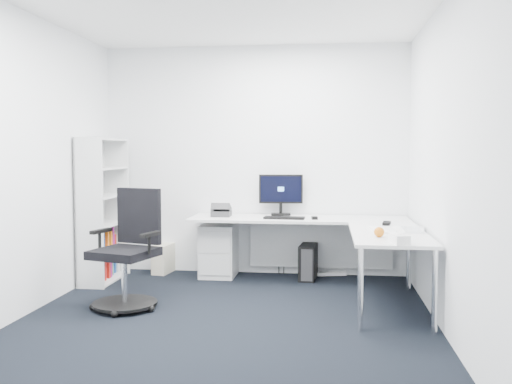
# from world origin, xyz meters

# --- Properties ---
(ground) EXTENTS (4.20, 4.20, 0.00)m
(ground) POSITION_xyz_m (0.00, 0.00, 0.00)
(ground) COLOR black
(wall_back) EXTENTS (3.60, 0.02, 2.70)m
(wall_back) POSITION_xyz_m (0.00, 2.10, 1.35)
(wall_back) COLOR white
(wall_back) RESTS_ON ground
(wall_front) EXTENTS (3.60, 0.02, 2.70)m
(wall_front) POSITION_xyz_m (0.00, -2.10, 1.35)
(wall_front) COLOR white
(wall_front) RESTS_ON ground
(wall_left) EXTENTS (0.02, 4.20, 2.70)m
(wall_left) POSITION_xyz_m (-1.80, 0.00, 1.35)
(wall_left) COLOR white
(wall_left) RESTS_ON ground
(wall_right) EXTENTS (0.02, 4.20, 2.70)m
(wall_right) POSITION_xyz_m (1.80, 0.00, 1.35)
(wall_right) COLOR white
(wall_right) RESTS_ON ground
(l_desk) EXTENTS (2.44, 1.37, 0.71)m
(l_desk) POSITION_xyz_m (0.55, 1.40, 0.36)
(l_desk) COLOR silver
(l_desk) RESTS_ON ground
(drawer_pedestal) EXTENTS (0.40, 0.49, 0.61)m
(drawer_pedestal) POSITION_xyz_m (-0.39, 1.86, 0.30)
(drawer_pedestal) COLOR silver
(drawer_pedestal) RESTS_ON ground
(bookshelf) EXTENTS (0.31, 0.80, 1.61)m
(bookshelf) POSITION_xyz_m (-1.62, 1.45, 0.80)
(bookshelf) COLOR silver
(bookshelf) RESTS_ON ground
(task_chair) EXTENTS (0.77, 0.77, 1.11)m
(task_chair) POSITION_xyz_m (-0.99, 0.38, 0.55)
(task_chair) COLOR black
(task_chair) RESTS_ON ground
(black_pc_tower) EXTENTS (0.22, 0.42, 0.40)m
(black_pc_tower) POSITION_xyz_m (0.65, 1.83, 0.20)
(black_pc_tower) COLOR black
(black_pc_tower) RESTS_ON ground
(beige_pc_tower) EXTENTS (0.21, 0.38, 0.34)m
(beige_pc_tower) POSITION_xyz_m (-1.08, 1.95, 0.17)
(beige_pc_tower) COLOR beige
(beige_pc_tower) RESTS_ON ground
(power_strip) EXTENTS (0.36, 0.14, 0.04)m
(power_strip) POSITION_xyz_m (0.92, 2.04, 0.02)
(power_strip) COLOR white
(power_strip) RESTS_ON ground
(monitor) EXTENTS (0.52, 0.21, 0.49)m
(monitor) POSITION_xyz_m (0.33, 1.98, 0.96)
(monitor) COLOR black
(monitor) RESTS_ON l_desk
(black_keyboard) EXTENTS (0.46, 0.19, 0.02)m
(black_keyboard) POSITION_xyz_m (0.40, 1.62, 0.72)
(black_keyboard) COLOR black
(black_keyboard) RESTS_ON l_desk
(mouse) EXTENTS (0.08, 0.11, 0.03)m
(mouse) POSITION_xyz_m (0.73, 1.62, 0.73)
(mouse) COLOR black
(mouse) RESTS_ON l_desk
(desk_phone) EXTENTS (0.22, 0.22, 0.15)m
(desk_phone) POSITION_xyz_m (-0.34, 1.77, 0.79)
(desk_phone) COLOR #2E2F31
(desk_phone) RESTS_ON l_desk
(laptop) EXTENTS (0.42, 0.41, 0.26)m
(laptop) POSITION_xyz_m (1.64, 0.81, 0.84)
(laptop) COLOR silver
(laptop) RESTS_ON l_desk
(white_keyboard) EXTENTS (0.16, 0.45, 0.01)m
(white_keyboard) POSITION_xyz_m (1.35, 0.80, 0.72)
(white_keyboard) COLOR white
(white_keyboard) RESTS_ON l_desk
(headphones) EXTENTS (0.15, 0.21, 0.05)m
(headphones) POSITION_xyz_m (1.47, 1.25, 0.74)
(headphones) COLOR black
(headphones) RESTS_ON l_desk
(orange_fruit) EXTENTS (0.09, 0.09, 0.09)m
(orange_fruit) POSITION_xyz_m (1.31, 0.38, 0.76)
(orange_fruit) COLOR orange
(orange_fruit) RESTS_ON l_desk
(tissue_box) EXTENTS (0.16, 0.24, 0.08)m
(tissue_box) POSITION_xyz_m (1.44, 0.05, 0.75)
(tissue_box) COLOR white
(tissue_box) RESTS_ON l_desk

